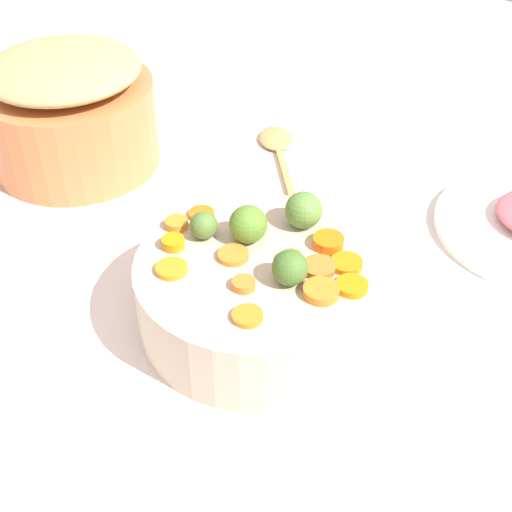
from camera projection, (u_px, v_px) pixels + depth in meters
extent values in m
cube|color=silver|center=(249.00, 338.00, 0.81)|extent=(2.40, 2.40, 0.02)
cylinder|color=#C3AF97|center=(256.00, 293.00, 0.79)|extent=(0.27, 0.27, 0.09)
cylinder|color=#D27744|center=(73.00, 124.00, 1.05)|extent=(0.25, 0.25, 0.13)
ellipsoid|color=tan|center=(62.00, 69.00, 0.99)|extent=(0.22, 0.22, 0.05)
cylinder|color=orange|center=(172.00, 269.00, 0.75)|extent=(0.05, 0.05, 0.01)
cylinder|color=orange|center=(352.00, 286.00, 0.73)|extent=(0.04, 0.04, 0.01)
cylinder|color=orange|center=(177.00, 224.00, 0.81)|extent=(0.04, 0.04, 0.01)
cylinder|color=orange|center=(173.00, 243.00, 0.78)|extent=(0.03, 0.03, 0.01)
cylinder|color=orange|center=(328.00, 242.00, 0.78)|extent=(0.05, 0.05, 0.01)
cylinder|color=orange|center=(319.00, 267.00, 0.75)|extent=(0.05, 0.05, 0.01)
cylinder|color=orange|center=(202.00, 214.00, 0.83)|extent=(0.04, 0.04, 0.01)
cylinder|color=orange|center=(346.00, 264.00, 0.75)|extent=(0.05, 0.05, 0.01)
cylinder|color=orange|center=(321.00, 291.00, 0.72)|extent=(0.04, 0.04, 0.01)
cylinder|color=orange|center=(244.00, 284.00, 0.73)|extent=(0.03, 0.03, 0.01)
cylinder|color=orange|center=(248.00, 316.00, 0.69)|extent=(0.03, 0.03, 0.01)
cylinder|color=orange|center=(233.00, 255.00, 0.77)|extent=(0.04, 0.04, 0.01)
cylinder|color=orange|center=(251.00, 218.00, 0.82)|extent=(0.04, 0.04, 0.01)
cylinder|color=orange|center=(291.00, 258.00, 0.76)|extent=(0.03, 0.03, 0.01)
sphere|color=#568229|center=(248.00, 224.00, 0.78)|extent=(0.04, 0.04, 0.04)
sphere|color=#4F7333|center=(204.00, 225.00, 0.79)|extent=(0.03, 0.03, 0.03)
sphere|color=#436C2A|center=(290.00, 268.00, 0.72)|extent=(0.04, 0.04, 0.04)
sphere|color=#588238|center=(304.00, 210.00, 0.80)|extent=(0.04, 0.04, 0.04)
cube|color=tan|center=(289.00, 188.00, 1.02)|extent=(0.18, 0.17, 0.01)
ellipsoid|color=tan|center=(276.00, 138.00, 1.13)|extent=(0.09, 0.09, 0.01)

